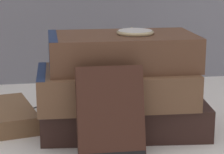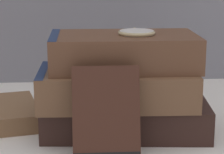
{
  "view_description": "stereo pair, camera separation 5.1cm",
  "coord_description": "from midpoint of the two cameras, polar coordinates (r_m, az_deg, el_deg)",
  "views": [
    {
      "loc": [
        -0.07,
        -0.62,
        0.25
      ],
      "look_at": [
        0.03,
        0.02,
        0.09
      ],
      "focal_mm": 75.0,
      "sensor_mm": 36.0,
      "label": 1
    },
    {
      "loc": [
        -0.02,
        -0.62,
        0.25
      ],
      "look_at": [
        0.03,
        0.02,
        0.09
      ],
      "focal_mm": 75.0,
      "sensor_mm": 36.0,
      "label": 2
    }
  ],
  "objects": [
    {
      "name": "reading_glasses",
      "position": [
        0.82,
        -8.38,
        -3.83
      ],
      "size": [
        0.1,
        0.05,
        0.0
      ],
      "rotation": [
        0.0,
        0.0,
        0.05
      ],
      "color": "black",
      "rests_on": "ground_plane"
    },
    {
      "name": "pocket_watch",
      "position": [
        0.68,
        0.68,
        5.46
      ],
      "size": [
        0.05,
        0.06,
        0.01
      ],
      "color": "silver",
      "rests_on": "book_flat_top"
    },
    {
      "name": "book_leaning_front",
      "position": [
        0.6,
        -2.62,
        -4.97
      ],
      "size": [
        0.09,
        0.05,
        0.12
      ],
      "rotation": [
        -0.26,
        0.0,
        0.0
      ],
      "color": "#422319",
      "rests_on": "ground_plane"
    },
    {
      "name": "book_flat_top",
      "position": [
        0.68,
        -1.34,
        3.13
      ],
      "size": [
        0.21,
        0.12,
        0.05
      ],
      "rotation": [
        0.0,
        0.0,
        -0.01
      ],
      "color": "brown",
      "rests_on": "book_flat_middle"
    },
    {
      "name": "book_flat_bottom",
      "position": [
        0.71,
        -1.02,
        -4.71
      ],
      "size": [
        0.25,
        0.15,
        0.05
      ],
      "rotation": [
        0.0,
        0.0,
        -0.09
      ],
      "color": "#331E19",
      "rests_on": "ground_plane"
    },
    {
      "name": "book_flat_middle",
      "position": [
        0.68,
        -2.13,
        -1.19
      ],
      "size": [
        0.23,
        0.13,
        0.05
      ],
      "rotation": [
        0.0,
        0.0,
        -0.03
      ],
      "color": "brown",
      "rests_on": "book_flat_bottom"
    },
    {
      "name": "ground_plane",
      "position": [
        0.67,
        -4.46,
        -8.14
      ],
      "size": [
        3.0,
        3.0,
        0.0
      ],
      "primitive_type": "plane",
      "color": "white"
    }
  ]
}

